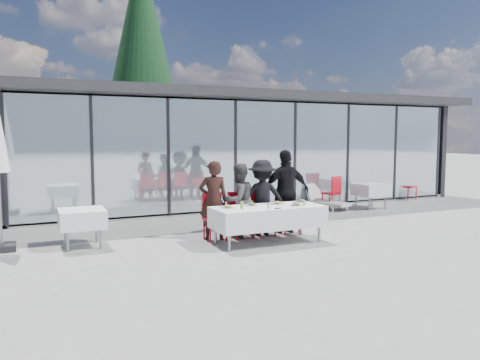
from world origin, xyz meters
The scene contains 26 objects.
ground centered at (0.00, 0.00, 0.00)m, with size 90.00×90.00×0.00m, color gray.
pavilion centered at (2.00, 8.16, 2.15)m, with size 14.80×8.80×3.44m.
treeline centered at (-2.00, 28.00, 2.20)m, with size 62.50×2.00×4.40m.
dining_table centered at (0.07, 0.23, 0.54)m, with size 2.26×0.96×0.75m.
diner_a centered at (-0.82, 0.98, 0.83)m, with size 0.60×0.60×1.66m, color black.
diner_chair_a centered at (-0.82, 0.98, 0.54)m, with size 0.44×0.44×0.97m.
diner_b centered at (-0.24, 0.98, 0.79)m, with size 0.77×0.77×1.58m, color #474747.
diner_chair_b centered at (-0.24, 0.98, 0.54)m, with size 0.44×0.44×0.97m.
diner_c centered at (0.32, 0.98, 0.83)m, with size 1.07×1.07×1.65m, color black.
diner_chair_c centered at (0.32, 0.98, 0.54)m, with size 0.44×0.44×0.97m.
diner_d centered at (0.92, 0.98, 0.93)m, with size 1.09×1.09×1.86m, color black.
diner_chair_d centered at (0.92, 0.98, 0.54)m, with size 0.44×0.44×0.97m.
plate_a centered at (-0.77, 0.34, 0.78)m, with size 0.27×0.27×0.07m.
plate_b centered at (-0.20, 0.44, 0.78)m, with size 0.27×0.27×0.07m.
plate_c centered at (0.38, 0.39, 0.78)m, with size 0.27×0.27×0.07m.
plate_d centered at (1.00, 0.45, 0.78)m, with size 0.27×0.27×0.07m.
plate_extra centered at (0.62, 0.05, 0.78)m, with size 0.27×0.27×0.07m.
juice_bottle centered at (-0.54, 0.18, 0.82)m, with size 0.06×0.06×0.15m, color #7CA645.
drinking_glasses centered at (0.36, -0.01, 0.80)m, with size 0.88×0.08×0.10m.
folded_eyeglasses centered at (0.10, -0.12, 0.76)m, with size 0.14×0.03×0.01m, color black.
spare_table_left centered at (-3.39, 1.45, 0.55)m, with size 0.86×0.86×0.74m.
spare_table_right centered at (5.05, 3.04, 0.55)m, with size 0.86×0.86×0.74m.
spare_chair_a centered at (7.44, 4.07, 0.54)m, with size 0.56×0.56×0.97m.
spare_chair_b centered at (4.00, 3.46, 0.54)m, with size 0.55×0.55×0.97m.
lounger centered at (3.74, 3.55, 0.26)m, with size 1.03×1.46×0.72m.
conifer_tree centered at (0.50, 13.00, 5.99)m, with size 4.00×4.00×10.50m.
Camera 1 is at (-4.32, -8.02, 2.16)m, focal length 35.00 mm.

